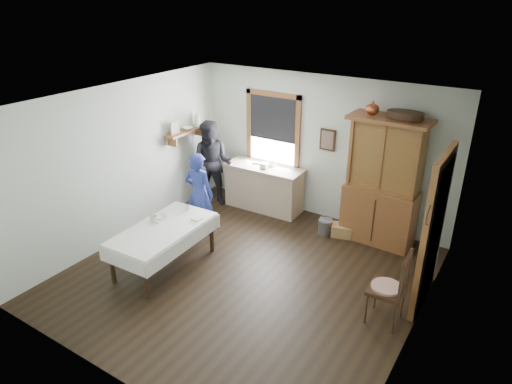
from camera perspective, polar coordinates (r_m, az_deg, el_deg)
room at (r=6.52m, az=-1.36°, el=-0.51°), size 5.01×5.01×2.70m
window at (r=8.88m, az=2.13°, el=8.18°), size 1.18×0.07×1.48m
doorway at (r=6.51m, az=21.44°, el=-4.20°), size 0.09×1.14×2.22m
wall_shelf at (r=8.95m, az=-8.59°, el=7.72°), size 0.24×1.00×0.44m
framed_picture at (r=8.40m, az=8.92°, el=6.45°), size 0.30×0.04×0.40m
rug_beater at (r=5.78m, az=21.01°, el=-1.57°), size 0.01×0.27×0.27m
work_counter at (r=9.04m, az=1.00°, el=0.56°), size 1.58×0.63×0.90m
china_hutch at (r=7.90m, az=15.55°, el=1.21°), size 1.32×0.66×2.21m
dining_table at (r=7.35m, az=-11.37°, el=-6.77°), size 0.97×1.77×0.69m
spindle_chair at (r=6.26m, az=16.10°, el=-11.25°), size 0.52×0.52×1.09m
pail at (r=8.32m, az=8.64°, el=-4.33°), size 0.27×0.27×0.27m
wicker_basket at (r=8.31m, az=10.70°, el=-4.76°), size 0.42×0.35×0.21m
woman_blue at (r=8.09m, az=-7.11°, el=-0.60°), size 0.55×0.40×1.41m
figure_dark at (r=9.13m, az=-5.49°, el=3.14°), size 0.93×0.82×1.61m
table_cup_a at (r=7.38m, az=-12.67°, el=-3.28°), size 0.12×0.12×0.09m
table_cup_b at (r=7.63m, az=-8.60°, el=-2.00°), size 0.10×0.10×0.08m
table_bowl at (r=7.46m, az=-11.83°, el=-3.07°), size 0.25×0.25×0.05m
counter_book at (r=9.09m, az=-0.34°, el=3.82°), size 0.22×0.25×0.02m
counter_bowl at (r=8.90m, az=1.91°, el=3.50°), size 0.23×0.23×0.06m
shelf_bowl at (r=8.95m, az=-8.55°, el=7.89°), size 0.22×0.22×0.05m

